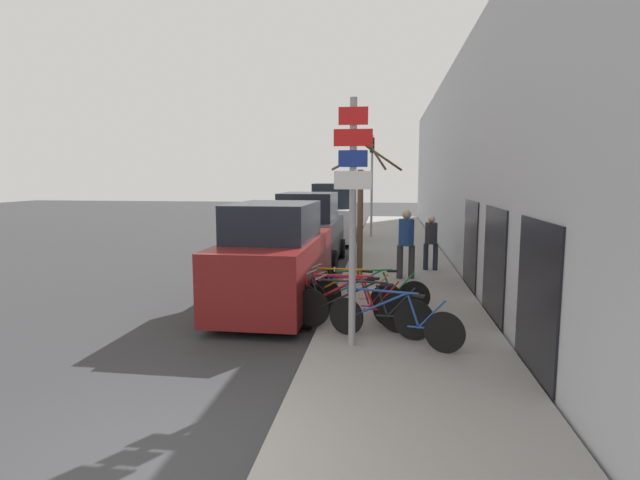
{
  "coord_description": "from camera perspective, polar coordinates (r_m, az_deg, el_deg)",
  "views": [
    {
      "loc": [
        2.2,
        -4.17,
        2.83
      ],
      "look_at": [
        0.94,
        5.24,
        1.62
      ],
      "focal_mm": 28.0,
      "sensor_mm": 36.0,
      "label": 1
    }
  ],
  "objects": [
    {
      "name": "parked_car_2",
      "position": [
        21.79,
        1.44,
        2.8
      ],
      "size": [
        2.12,
        4.84,
        2.55
      ],
      "rotation": [
        0.0,
        0.0,
        0.05
      ],
      "color": "silver",
      "rests_on": "ground"
    },
    {
      "name": "parked_car_0",
      "position": [
        10.8,
        -5.07,
        -2.26
      ],
      "size": [
        2.07,
        4.79,
        2.28
      ],
      "rotation": [
        0.0,
        0.0,
        -0.01
      ],
      "color": "maroon",
      "rests_on": "ground"
    },
    {
      "name": "parked_car_1",
      "position": [
        16.12,
        -1.24,
        0.93
      ],
      "size": [
        2.07,
        4.35,
        2.32
      ],
      "rotation": [
        0.0,
        0.0,
        -0.0
      ],
      "color": "black",
      "rests_on": "ground"
    },
    {
      "name": "sidewalk_curb",
      "position": [
        18.38,
        8.81,
        -1.45
      ],
      "size": [
        3.2,
        32.0,
        0.15
      ],
      "color": "gray",
      "rests_on": "ground"
    },
    {
      "name": "ground_plane",
      "position": [
        15.78,
        -0.49,
        -3.08
      ],
      "size": [
        80.0,
        80.0,
        0.0
      ],
      "primitive_type": "plane",
      "color": "#333335"
    },
    {
      "name": "bicycle_3",
      "position": [
        9.39,
        3.4,
        -6.99
      ],
      "size": [
        2.05,
        0.86,
        0.85
      ],
      "rotation": [
        0.0,
        0.0,
        1.19
      ],
      "color": "black",
      "rests_on": "sidewalk_curb"
    },
    {
      "name": "bicycle_2",
      "position": [
        8.98,
        3.32,
        -7.37
      ],
      "size": [
        2.43,
        0.72,
        0.98
      ],
      "rotation": [
        0.0,
        0.0,
        1.32
      ],
      "color": "black",
      "rests_on": "sidewalk_curb"
    },
    {
      "name": "building_facade",
      "position": [
        18.23,
        14.57,
        8.29
      ],
      "size": [
        0.23,
        32.0,
        6.5
      ],
      "color": "#B2B7C1",
      "rests_on": "ground"
    },
    {
      "name": "pedestrian_far",
      "position": [
        14.66,
        12.58,
        0.14
      ],
      "size": [
        0.41,
        0.35,
        1.58
      ],
      "rotation": [
        0.0,
        0.0,
        3.09
      ],
      "color": "#1E2338",
      "rests_on": "sidewalk_curb"
    },
    {
      "name": "bicycle_0",
      "position": [
        8.21,
        8.31,
        -9.06
      ],
      "size": [
        2.16,
        0.98,
        0.89
      ],
      "rotation": [
        0.0,
        0.0,
        1.15
      ],
      "color": "black",
      "rests_on": "sidewalk_curb"
    },
    {
      "name": "pedestrian_near",
      "position": [
        13.29,
        9.82,
        0.1
      ],
      "size": [
        0.47,
        0.4,
        1.82
      ],
      "rotation": [
        0.0,
        0.0,
        3.3
      ],
      "color": "#333338",
      "rests_on": "sidewalk_curb"
    },
    {
      "name": "bicycle_1",
      "position": [
        8.66,
        4.66,
        -8.0
      ],
      "size": [
        2.44,
        0.79,
        0.94
      ],
      "rotation": [
        0.0,
        0.0,
        1.29
      ],
      "color": "black",
      "rests_on": "sidewalk_curb"
    },
    {
      "name": "signpost",
      "position": [
        7.76,
        3.77,
        3.27
      ],
      "size": [
        0.59,
        0.13,
        3.87
      ],
      "color": "#939399",
      "rests_on": "sidewalk_curb"
    },
    {
      "name": "bicycle_4",
      "position": [
        9.79,
        3.13,
        -6.23
      ],
      "size": [
        2.22,
        0.73,
        0.94
      ],
      "rotation": [
        0.0,
        0.0,
        1.29
      ],
      "color": "black",
      "rests_on": "sidewalk_curb"
    },
    {
      "name": "traffic_light",
      "position": [
        22.34,
        5.95,
        7.74
      ],
      "size": [
        0.2,
        0.3,
        4.5
      ],
      "color": "#939399",
      "rests_on": "sidewalk_curb"
    },
    {
      "name": "street_tree",
      "position": [
        12.87,
        4.8,
        2.97
      ],
      "size": [
        1.83,
        1.04,
        3.83
      ],
      "color": "brown",
      "rests_on": "sidewalk_curb"
    },
    {
      "name": "bicycle_5",
      "position": [
        9.98,
        5.69,
        -6.09
      ],
      "size": [
        2.38,
        0.44,
        0.88
      ],
      "rotation": [
        0.0,
        0.0,
        1.65
      ],
      "color": "black",
      "rests_on": "sidewalk_curb"
    }
  ]
}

